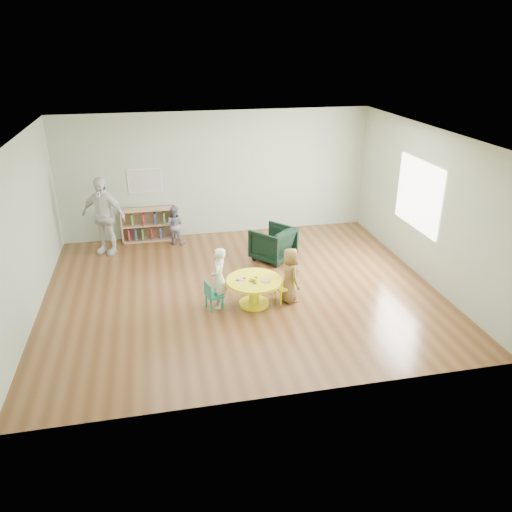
% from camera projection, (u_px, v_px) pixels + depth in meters
% --- Properties ---
extents(room, '(7.10, 7.00, 2.80)m').
position_uv_depth(room, '(241.00, 190.00, 8.37)').
color(room, brown).
rests_on(room, ground).
extents(activity_table, '(0.95, 0.95, 0.52)m').
position_uv_depth(activity_table, '(254.00, 287.00, 8.51)').
color(activity_table, '#FFF715').
rests_on(activity_table, ground).
extents(kid_chair_left, '(0.33, 0.33, 0.50)m').
position_uv_depth(kid_chair_left, '(212.00, 294.00, 8.40)').
color(kid_chair_left, '#18896E').
rests_on(kid_chair_left, ground).
extents(kid_chair_right, '(0.34, 0.34, 0.54)m').
position_uv_depth(kid_chair_right, '(286.00, 285.00, 8.66)').
color(kid_chair_right, '#FFF715').
rests_on(kid_chair_right, ground).
extents(bookshelf, '(1.20, 0.30, 0.75)m').
position_uv_depth(bookshelf, '(148.00, 225.00, 11.24)').
color(bookshelf, tan).
rests_on(bookshelf, ground).
extents(alphabet_poster, '(0.74, 0.01, 0.54)m').
position_uv_depth(alphabet_poster, '(145.00, 181.00, 10.96)').
color(alphabet_poster, white).
rests_on(alphabet_poster, ground).
extents(armchair, '(1.06, 1.06, 0.70)m').
position_uv_depth(armchair, '(273.00, 244.00, 10.25)').
color(armchair, black).
rests_on(armchair, ground).
extents(child_left, '(0.38, 0.46, 1.08)m').
position_uv_depth(child_left, '(219.00, 278.00, 8.36)').
color(child_left, white).
rests_on(child_left, ground).
extents(child_right, '(0.39, 0.53, 0.98)m').
position_uv_depth(child_right, '(290.00, 275.00, 8.56)').
color(child_right, gold).
rests_on(child_right, ground).
extents(toddler, '(0.51, 0.45, 0.89)m').
position_uv_depth(toddler, '(174.00, 225.00, 10.99)').
color(toddler, '#1A1D42').
rests_on(toddler, ground).
extents(adult_caretaker, '(1.05, 0.78, 1.66)m').
position_uv_depth(adult_caretaker, '(103.00, 216.00, 10.39)').
color(adult_caretaker, white).
rests_on(adult_caretaker, ground).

